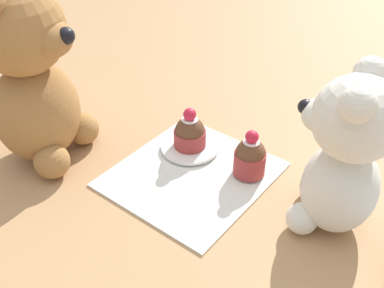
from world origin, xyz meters
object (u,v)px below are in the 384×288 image
at_px(teddy_bear_tan, 31,76).
at_px(cupcake_near_tan_bear, 190,133).
at_px(saucer_plate, 190,146).
at_px(teddy_bear_cream, 345,155).
at_px(cupcake_near_cream_bear, 250,157).

relative_size(teddy_bear_tan, cupcake_near_tan_bear, 4.14).
distance_m(saucer_plate, cupcake_near_tan_bear, 0.03).
bearing_deg(teddy_bear_cream, cupcake_near_tan_bear, -103.49).
distance_m(cupcake_near_cream_bear, saucer_plate, 0.11).
xyz_separation_m(teddy_bear_cream, cupcake_near_tan_bear, (-0.01, -0.23, -0.07)).
bearing_deg(cupcake_near_tan_bear, teddy_bear_tan, -50.54).
xyz_separation_m(teddy_bear_tan, saucer_plate, (-0.14, 0.17, -0.12)).
distance_m(cupcake_near_cream_bear, cupcake_near_tan_bear, 0.10).
bearing_deg(cupcake_near_cream_bear, teddy_bear_cream, 84.53).
height_order(teddy_bear_cream, saucer_plate, teddy_bear_cream).
bearing_deg(saucer_plate, teddy_bear_cream, 88.41).
height_order(saucer_plate, cupcake_near_tan_bear, cupcake_near_tan_bear).
bearing_deg(teddy_bear_tan, cupcake_near_tan_bear, -69.92).
bearing_deg(cupcake_near_tan_bear, teddy_bear_cream, 88.41).
bearing_deg(saucer_plate, teddy_bear_tan, -50.54).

